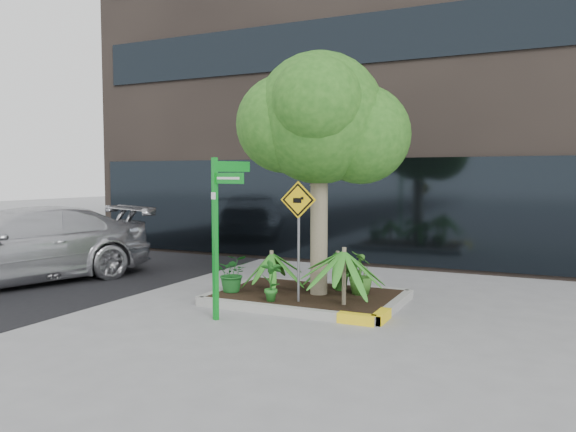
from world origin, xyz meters
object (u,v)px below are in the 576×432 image
at_px(street_sign_post, 219,220).
at_px(cattle_sign, 298,221).
at_px(tree, 320,119).
at_px(parked_car, 18,246).

bearing_deg(street_sign_post, cattle_sign, 72.74).
bearing_deg(cattle_sign, tree, 80.16).
bearing_deg(tree, cattle_sign, -95.75).
bearing_deg(tree, parked_car, -170.12).
distance_m(tree, cattle_sign, 1.91).
height_order(tree, street_sign_post, tree).
height_order(parked_car, street_sign_post, street_sign_post).
bearing_deg(parked_car, cattle_sign, 24.76).
bearing_deg(parked_car, tree, 31.32).
height_order(street_sign_post, cattle_sign, street_sign_post).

